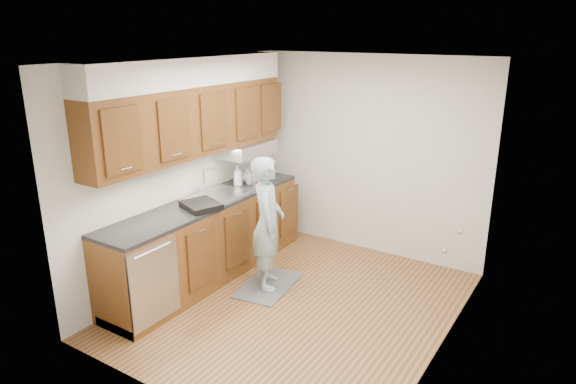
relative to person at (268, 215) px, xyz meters
The scene contains 16 objects.
floor 1.00m from the person, 20.35° to the right, with size 3.50×3.50×0.00m, color #926137.
ceiling 1.72m from the person, 20.35° to the right, with size 3.50×3.50×0.00m, color white.
wall_left 1.10m from the person, 169.91° to the right, with size 0.02×3.50×2.50m, color beige.
wall_right 2.03m from the person, ahead, with size 0.02×3.50×2.50m, color beige.
wall_back 1.69m from the person, 72.78° to the left, with size 3.00×0.02×2.50m, color beige.
counter 0.82m from the person, 165.67° to the right, with size 0.64×2.80×1.30m.
upper_cabinets 1.39m from the person, behind, with size 0.47×2.80×1.21m.
closet_door 1.98m from the person, ahead, with size 0.02×1.22×2.05m, color white.
floor_mat 0.85m from the person, 45.00° to the left, with size 0.50×0.85×0.02m, color slate.
person is the anchor object (origin of this frame).
soap_bottle_a 0.91m from the person, 148.86° to the left, with size 0.11×0.11×0.28m, color silver.
soap_bottle_b 0.95m from the person, 137.94° to the left, with size 0.08×0.08×0.18m, color silver.
soap_bottle_c 1.02m from the person, 139.42° to the left, with size 0.15×0.15×0.19m, color silver.
soda_can 0.77m from the person, 132.79° to the left, with size 0.07×0.07×0.12m, color #A51C31.
steel_can 0.81m from the person, 136.09° to the left, with size 0.07×0.07×0.12m, color #A5A5AA.
dish_rack 0.72m from the person, 145.68° to the right, with size 0.40×0.34×0.06m, color black.
Camera 1 is at (2.51, -4.09, 2.77)m, focal length 32.00 mm.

